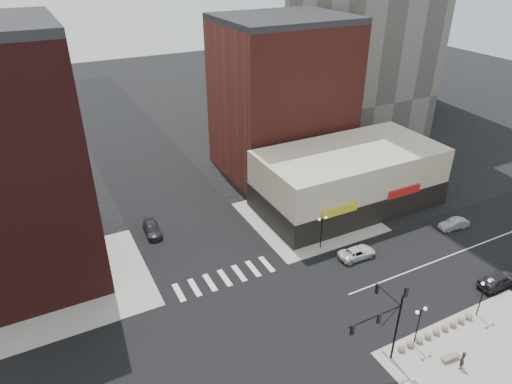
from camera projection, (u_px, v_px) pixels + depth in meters
ground at (261, 328)px, 42.19m from camera, size 240.00×240.00×0.00m
road_ew at (261, 328)px, 42.18m from camera, size 200.00×14.00×0.02m
road_ns at (261, 328)px, 42.18m from camera, size 14.00×200.00×0.02m
sidewalk_nw at (74, 284)px, 47.63m from camera, size 15.00×15.00×0.12m
sidewalk_ne at (308, 217)px, 59.31m from camera, size 15.00×15.00×0.12m
sidewalk_se at (511, 373)px, 37.68m from camera, size 18.00×14.00×0.12m
building_ne_midrise at (282, 99)px, 67.59m from camera, size 18.00×15.00×22.00m
building_ne_row at (348, 183)px, 60.76m from camera, size 24.20×12.20×8.00m
traffic_signal at (387, 316)px, 36.61m from camera, size 5.59×3.09×7.77m
street_lamp_se_a at (420, 318)px, 38.80m from camera, size 1.22×0.32×4.16m
street_lamp_se_b at (484, 289)px, 42.02m from camera, size 1.22×0.32×4.16m
street_lamp_ne at (322, 225)px, 51.68m from camera, size 1.22×0.32×4.16m
bollard_row at (436, 331)px, 41.25m from camera, size 9.04×0.64×0.64m
white_suv at (357, 253)px, 51.48m from camera, size 4.48×2.14×1.23m
dark_sedan_east at (499, 280)px, 47.00m from camera, size 4.79×2.08×1.61m
silver_sedan at (454, 224)px, 56.71m from camera, size 4.00×1.80×1.27m
dark_sedan_north at (152, 229)px, 55.66m from camera, size 2.09×4.54×1.28m
pedestrian at (462, 360)px, 37.72m from camera, size 0.76×0.70×1.74m
stone_bench at (450, 358)px, 38.76m from camera, size 1.73×0.66×0.40m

